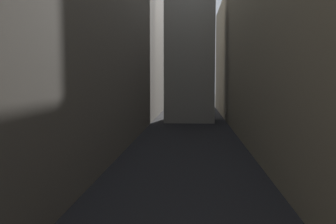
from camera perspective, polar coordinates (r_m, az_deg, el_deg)
name	(u,v)px	position (r m, az deg, el deg)	size (l,w,h in m)	color
ground_plane	(186,154)	(34.23, 2.61, -5.95)	(264.00, 264.00, 0.00)	black
building_block_left	(59,26)	(37.92, -15.33, 11.72)	(12.02, 108.00, 22.13)	#60594F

